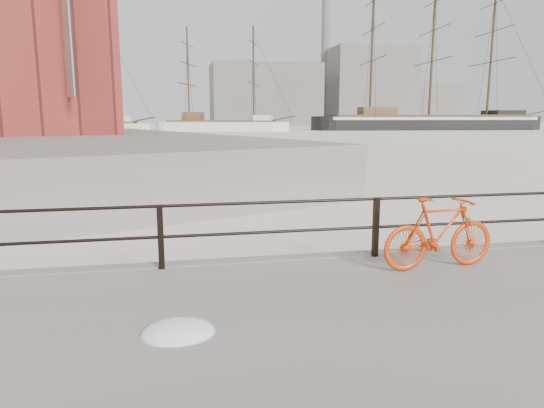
{
  "coord_description": "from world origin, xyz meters",
  "views": [
    {
      "loc": [
        -6.71,
        -7.54,
        2.67
      ],
      "look_at": [
        -4.94,
        1.5,
        1.0
      ],
      "focal_mm": 32.0,
      "sensor_mm": 36.0,
      "label": 1
    }
  ],
  "objects_px": {
    "bicycle": "(439,233)",
    "schooner_mid": "(222,131)",
    "barque_black": "(428,130)",
    "schooner_left": "(86,133)"
  },
  "relations": [
    {
      "from": "barque_black",
      "to": "schooner_mid",
      "type": "distance_m",
      "value": 41.91
    },
    {
      "from": "barque_black",
      "to": "schooner_left",
      "type": "bearing_deg",
      "value": -168.88
    },
    {
      "from": "bicycle",
      "to": "schooner_left",
      "type": "distance_m",
      "value": 80.74
    },
    {
      "from": "schooner_mid",
      "to": "schooner_left",
      "type": "bearing_deg",
      "value": -145.67
    },
    {
      "from": "bicycle",
      "to": "schooner_left",
      "type": "relative_size",
      "value": 0.08
    },
    {
      "from": "bicycle",
      "to": "schooner_mid",
      "type": "xyz_separation_m",
      "value": [
        4.44,
        84.73,
        -0.91
      ]
    },
    {
      "from": "barque_black",
      "to": "schooner_left",
      "type": "height_order",
      "value": "barque_black"
    },
    {
      "from": "bicycle",
      "to": "schooner_mid",
      "type": "relative_size",
      "value": 0.07
    },
    {
      "from": "barque_black",
      "to": "schooner_mid",
      "type": "bearing_deg",
      "value": -174.26
    },
    {
      "from": "schooner_mid",
      "to": "bicycle",
      "type": "bearing_deg",
      "value": -73.67
    }
  ]
}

